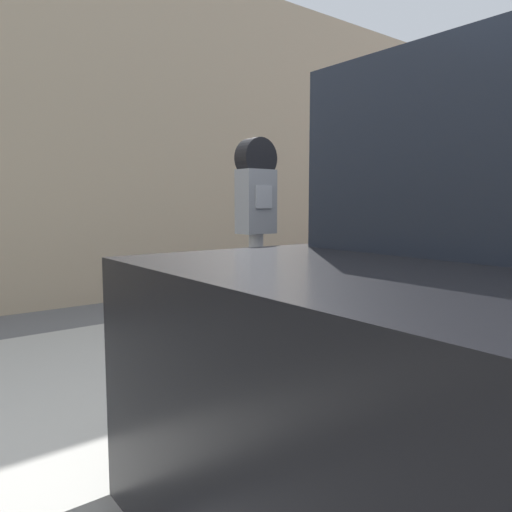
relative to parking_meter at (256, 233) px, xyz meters
name	(u,v)px	position (x,y,z in m)	size (l,w,h in m)	color
sidewalk	(125,378)	(-0.26, 1.17, -1.08)	(24.00, 2.80, 0.13)	#ADAAA3
building_facade	(2,118)	(-0.26, 4.34, 1.14)	(24.00, 0.30, 4.58)	tan
parking_meter	(256,233)	(0.00, 0.00, 0.00)	(0.22, 0.13, 1.52)	gray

